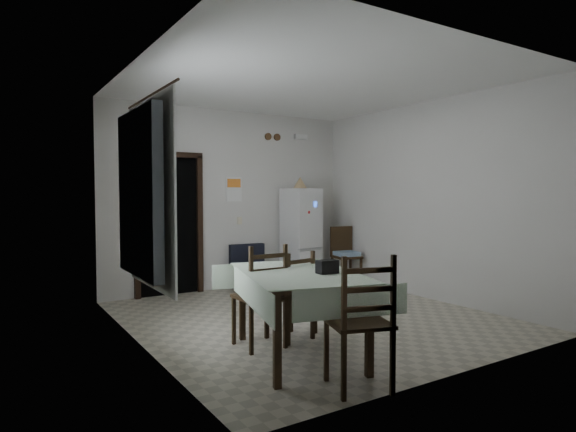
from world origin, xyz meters
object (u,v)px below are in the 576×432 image
Objects in this scene: navy_seat at (253,267)px; dining_table at (299,314)px; corner_chair at (346,255)px; dining_chair_far_left at (259,295)px; dining_chair_far_right at (290,295)px; fridge at (301,236)px; dining_chair_near_head at (358,321)px.

dining_table is (-1.15, -3.07, 0.05)m from navy_seat.
corner_chair reaches higher than dining_table.
dining_chair_far_left reaches higher than corner_chair.
dining_table is at bearing -105.22° from navy_seat.
corner_chair is 3.29m from dining_chair_far_right.
fridge reaches higher than dining_chair_far_left.
fridge reaches higher than dining_table.
fridge is at bearing -134.92° from dining_chair_far_right.
dining_table is 1.64× the size of dining_chair_far_right.
fridge is 3.18m from dining_chair_far_right.
navy_seat is 1.66m from corner_chair.
dining_chair_far_right is 1.42m from dining_chair_near_head.
navy_seat is 0.68× the size of dining_chair_far_left.
navy_seat is (-0.94, 0.00, -0.46)m from fridge.
dining_chair_near_head is (-2.76, -3.52, 0.06)m from corner_chair.
dining_chair_far_right is 0.87× the size of dining_chair_near_head.
dining_table is at bearing -126.02° from corner_chair.
fridge is at bearing 5.39° from navy_seat.
dining_chair_far_right is at bearing 81.10° from dining_table.
navy_seat is 0.46× the size of dining_table.
corner_chair is at bearing -148.63° from dining_chair_far_right.
dining_table reaches higher than navy_seat.
dining_chair_far_left is 1.11× the size of dining_chair_far_right.
dining_chair_far_left is at bearing -136.38° from fridge.
fridge is 1.06× the size of dining_table.
navy_seat is 2.93m from dining_chair_far_left.
dining_chair_far_left is at bearing -0.57° from dining_chair_far_right.
navy_seat is 0.76× the size of dining_chair_far_right.
dining_table is at bearing 110.75° from dining_chair_far_left.
navy_seat is at bearing 175.06° from corner_chair.
dining_table is (-2.75, -2.64, -0.08)m from corner_chair.
corner_chair is 0.90× the size of dining_chair_near_head.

